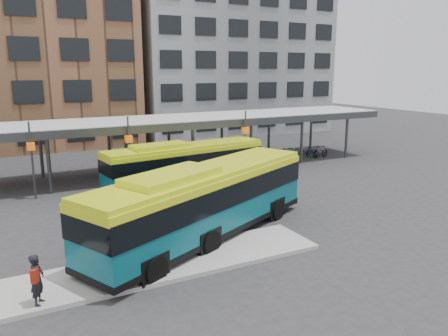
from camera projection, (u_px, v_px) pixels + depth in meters
ground at (240, 223)px, 22.73m from camera, size 120.00×120.00×0.00m
boarding_island at (158, 266)px, 17.62m from camera, size 14.00×3.00×0.18m
canopy at (155, 122)px, 32.94m from camera, size 40.00×6.53×4.80m
building_grey at (225, 51)px, 55.37m from camera, size 24.00×14.00×20.00m
bus_front at (205, 200)px, 20.29m from camera, size 13.12×8.18×3.64m
bus_rear at (185, 163)px, 29.57m from camera, size 11.51×3.80×3.12m
pedestrian at (37, 279)px, 14.43m from camera, size 0.64×0.76×1.76m
bike_rack at (299, 153)px, 38.91m from camera, size 5.96×1.32×1.08m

